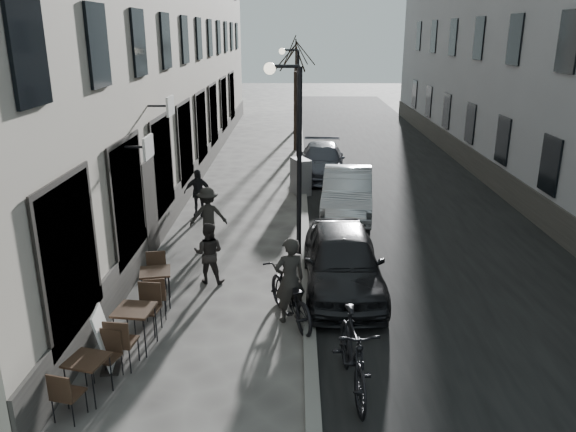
{
  "coord_description": "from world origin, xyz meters",
  "views": [
    {
      "loc": [
        -0.09,
        -7.38,
        5.76
      ],
      "look_at": [
        -0.26,
        4.65,
        1.8
      ],
      "focal_mm": 35.0,
      "sensor_mm": 36.0,
      "label": 1
    }
  ],
  "objects_px": {
    "streetlamp_near": "(292,145)",
    "car_near": "(343,261)",
    "sign_board": "(106,344)",
    "bicycle": "(290,296)",
    "car_far": "(322,161)",
    "moped": "(353,354)",
    "pedestrian_near": "(209,253)",
    "bistro_set_c": "(156,284)",
    "streetlamp_far": "(294,93)",
    "pedestrian_mid": "(208,216)",
    "car_mid": "(347,192)",
    "pedestrian_far": "(198,193)",
    "tree_near": "(296,55)",
    "bistro_set_a": "(88,374)",
    "bistro_set_b": "(135,324)",
    "tree_far": "(296,51)",
    "utility_cabinet": "(301,177)"
  },
  "relations": [
    {
      "from": "bicycle",
      "to": "pedestrian_near",
      "type": "xyz_separation_m",
      "value": [
        -1.95,
        1.88,
        0.19
      ]
    },
    {
      "from": "pedestrian_near",
      "to": "pedestrian_far",
      "type": "relative_size",
      "value": 0.96
    },
    {
      "from": "streetlamp_near",
      "to": "streetlamp_far",
      "type": "height_order",
      "value": "same"
    },
    {
      "from": "tree_far",
      "to": "car_far",
      "type": "height_order",
      "value": "tree_far"
    },
    {
      "from": "bistro_set_c",
      "to": "moped",
      "type": "bearing_deg",
      "value": -49.46
    },
    {
      "from": "streetlamp_near",
      "to": "sign_board",
      "type": "bearing_deg",
      "value": -125.45
    },
    {
      "from": "bistro_set_b",
      "to": "bistro_set_a",
      "type": "bearing_deg",
      "value": -96.85
    },
    {
      "from": "tree_far",
      "to": "bistro_set_b",
      "type": "relative_size",
      "value": 3.3
    },
    {
      "from": "bistro_set_a",
      "to": "streetlamp_far",
      "type": "bearing_deg",
      "value": 93.57
    },
    {
      "from": "bicycle",
      "to": "utility_cabinet",
      "type": "bearing_deg",
      "value": -114.35
    },
    {
      "from": "streetlamp_far",
      "to": "tree_far",
      "type": "height_order",
      "value": "tree_far"
    },
    {
      "from": "streetlamp_far",
      "to": "pedestrian_far",
      "type": "xyz_separation_m",
      "value": [
        -3.09,
        -7.87,
        -2.38
      ]
    },
    {
      "from": "bistro_set_a",
      "to": "sign_board",
      "type": "relative_size",
      "value": 1.36
    },
    {
      "from": "car_near",
      "to": "streetlamp_far",
      "type": "bearing_deg",
      "value": 94.94
    },
    {
      "from": "bistro_set_a",
      "to": "car_far",
      "type": "relative_size",
      "value": 0.33
    },
    {
      "from": "bistro_set_b",
      "to": "car_far",
      "type": "relative_size",
      "value": 0.38
    },
    {
      "from": "pedestrian_mid",
      "to": "tree_near",
      "type": "bearing_deg",
      "value": -111.4
    },
    {
      "from": "sign_board",
      "to": "bicycle",
      "type": "xyz_separation_m",
      "value": [
        3.27,
        1.75,
        0.11
      ]
    },
    {
      "from": "bistro_set_a",
      "to": "bistro_set_b",
      "type": "bearing_deg",
      "value": 90.93
    },
    {
      "from": "bistro_set_c",
      "to": "bicycle",
      "type": "relative_size",
      "value": 0.77
    },
    {
      "from": "bistro_set_c",
      "to": "bicycle",
      "type": "xyz_separation_m",
      "value": [
        2.95,
        -0.69,
        0.08
      ]
    },
    {
      "from": "tree_far",
      "to": "bicycle",
      "type": "height_order",
      "value": "tree_far"
    },
    {
      "from": "bistro_set_c",
      "to": "sign_board",
      "type": "xyz_separation_m",
      "value": [
        -0.32,
        -2.44,
        -0.03
      ]
    },
    {
      "from": "sign_board",
      "to": "pedestrian_mid",
      "type": "bearing_deg",
      "value": 74.08
    },
    {
      "from": "tree_near",
      "to": "pedestrian_near",
      "type": "height_order",
      "value": "tree_near"
    },
    {
      "from": "car_near",
      "to": "streetlamp_near",
      "type": "bearing_deg",
      "value": 129.37
    },
    {
      "from": "bistro_set_a",
      "to": "car_mid",
      "type": "xyz_separation_m",
      "value": [
        5.08,
        9.98,
        0.29
      ]
    },
    {
      "from": "streetlamp_near",
      "to": "car_near",
      "type": "distance_m",
      "value": 3.04
    },
    {
      "from": "tree_near",
      "to": "bicycle",
      "type": "distance_m",
      "value": 18.34
    },
    {
      "from": "utility_cabinet",
      "to": "pedestrian_far",
      "type": "distance_m",
      "value": 4.28
    },
    {
      "from": "pedestrian_mid",
      "to": "pedestrian_far",
      "type": "xyz_separation_m",
      "value": [
        -0.71,
        2.49,
        -0.04
      ]
    },
    {
      "from": "streetlamp_near",
      "to": "sign_board",
      "type": "height_order",
      "value": "streetlamp_near"
    },
    {
      "from": "car_near",
      "to": "tree_far",
      "type": "bearing_deg",
      "value": 92.76
    },
    {
      "from": "pedestrian_mid",
      "to": "moped",
      "type": "xyz_separation_m",
      "value": [
        3.42,
        -6.9,
        -0.13
      ]
    },
    {
      "from": "tree_near",
      "to": "sign_board",
      "type": "xyz_separation_m",
      "value": [
        -3.37,
        -19.63,
        -4.21
      ]
    },
    {
      "from": "pedestrian_far",
      "to": "moped",
      "type": "relative_size",
      "value": 0.68
    },
    {
      "from": "bistro_set_b",
      "to": "moped",
      "type": "distance_m",
      "value": 4.16
    },
    {
      "from": "streetlamp_near",
      "to": "car_far",
      "type": "bearing_deg",
      "value": 82.9
    },
    {
      "from": "tree_far",
      "to": "pedestrian_near",
      "type": "distance_m",
      "value": 22.44
    },
    {
      "from": "tree_near",
      "to": "pedestrian_near",
      "type": "bearing_deg",
      "value": -97.31
    },
    {
      "from": "utility_cabinet",
      "to": "bicycle",
      "type": "height_order",
      "value": "utility_cabinet"
    },
    {
      "from": "tree_far",
      "to": "car_mid",
      "type": "height_order",
      "value": "tree_far"
    },
    {
      "from": "car_near",
      "to": "sign_board",
      "type": "bearing_deg",
      "value": -144.43
    },
    {
      "from": "streetlamp_far",
      "to": "car_mid",
      "type": "xyz_separation_m",
      "value": [
        1.79,
        -7.57,
        -2.42
      ]
    },
    {
      "from": "streetlamp_far",
      "to": "pedestrian_mid",
      "type": "xyz_separation_m",
      "value": [
        -2.38,
        -10.36,
        -2.34
      ]
    },
    {
      "from": "car_far",
      "to": "moped",
      "type": "xyz_separation_m",
      "value": [
        -0.13,
        -14.71,
        0.02
      ]
    },
    {
      "from": "streetlamp_near",
      "to": "pedestrian_mid",
      "type": "bearing_deg",
      "value": 145.44
    },
    {
      "from": "streetlamp_far",
      "to": "pedestrian_near",
      "type": "relative_size",
      "value": 3.4
    },
    {
      "from": "bistro_set_c",
      "to": "car_mid",
      "type": "xyz_separation_m",
      "value": [
        4.77,
        6.62,
        0.25
      ]
    },
    {
      "from": "streetlamp_far",
      "to": "pedestrian_near",
      "type": "height_order",
      "value": "streetlamp_far"
    }
  ]
}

